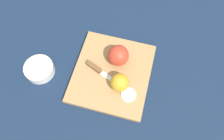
# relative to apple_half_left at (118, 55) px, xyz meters

# --- Properties ---
(ground_plane) EXTENTS (4.00, 4.00, 0.00)m
(ground_plane) POSITION_rel_apple_half_left_xyz_m (0.06, -0.01, -0.06)
(ground_plane) COLOR #14233D
(cutting_board) EXTENTS (0.35, 0.32, 0.02)m
(cutting_board) POSITION_rel_apple_half_left_xyz_m (0.06, -0.01, -0.05)
(cutting_board) COLOR #A37A4C
(cutting_board) RESTS_ON ground_plane
(apple_half_left) EXTENTS (0.08, 0.08, 0.08)m
(apple_half_left) POSITION_rel_apple_half_left_xyz_m (0.00, 0.00, 0.00)
(apple_half_left) COLOR red
(apple_half_left) RESTS_ON cutting_board
(apple_half_right) EXTENTS (0.07, 0.07, 0.07)m
(apple_half_right) POSITION_rel_apple_half_left_xyz_m (0.11, 0.02, -0.01)
(apple_half_right) COLOR gold
(apple_half_right) RESTS_ON cutting_board
(knife) EXTENTS (0.09, 0.15, 0.02)m
(knife) POSITION_rel_apple_half_left_xyz_m (0.06, -0.07, -0.03)
(knife) COLOR silver
(knife) RESTS_ON cutting_board
(apple_slice) EXTENTS (0.06, 0.06, 0.00)m
(apple_slice) POSITION_rel_apple_half_left_xyz_m (0.14, 0.06, -0.04)
(apple_slice) COLOR #EFE5C6
(apple_slice) RESTS_ON cutting_board
(bowl) EXTENTS (0.11, 0.11, 0.04)m
(bowl) POSITION_rel_apple_half_left_xyz_m (0.09, -0.30, -0.04)
(bowl) COLOR silver
(bowl) RESTS_ON ground_plane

